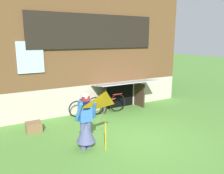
{
  "coord_description": "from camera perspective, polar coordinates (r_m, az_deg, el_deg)",
  "views": [
    {
      "loc": [
        -3.82,
        -5.24,
        2.99
      ],
      "look_at": [
        -0.21,
        1.24,
        1.38
      ],
      "focal_mm": 36.0,
      "sensor_mm": 36.0,
      "label": 1
    }
  ],
  "objects": [
    {
      "name": "ground_plane",
      "position": [
        7.13,
        6.45,
        -12.62
      ],
      "size": [
        60.0,
        60.0,
        0.0
      ],
      "primitive_type": "plane",
      "color": "#4C7F33"
    },
    {
      "name": "log_house",
      "position": [
        11.27,
        -9.5,
        9.97
      ],
      "size": [
        8.52,
        5.85,
        5.16
      ],
      "color": "#ADA393",
      "rests_on": "ground_plane"
    },
    {
      "name": "person",
      "position": [
        6.19,
        -6.7,
        -9.81
      ],
      "size": [
        0.61,
        0.52,
        1.6
      ],
      "rotation": [
        0.0,
        0.0,
        0.03
      ],
      "color": "#474C75",
      "rests_on": "ground_plane"
    },
    {
      "name": "kite",
      "position": [
        5.7,
        -1.49,
        -4.88
      ],
      "size": [
        0.88,
        0.81,
        1.63
      ],
      "color": "orange",
      "rests_on": "ground_plane"
    },
    {
      "name": "bicycle_red",
      "position": [
        9.12,
        -1.42,
        -4.34
      ],
      "size": [
        1.77,
        0.08,
        0.8
      ],
      "rotation": [
        0.0,
        0.0,
        -0.02
      ],
      "color": "black",
      "rests_on": "ground_plane"
    },
    {
      "name": "bicycle_silver",
      "position": [
        8.91,
        -6.14,
        -5.14
      ],
      "size": [
        1.52,
        0.27,
        0.7
      ],
      "rotation": [
        0.0,
        0.0,
        -0.15
      ],
      "color": "black",
      "rests_on": "ground_plane"
    },
    {
      "name": "wooden_crate",
      "position": [
        7.85,
        -19.25,
        -9.6
      ],
      "size": [
        0.48,
        0.41,
        0.33
      ],
      "primitive_type": "cube",
      "color": "brown",
      "rests_on": "ground_plane"
    }
  ]
}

